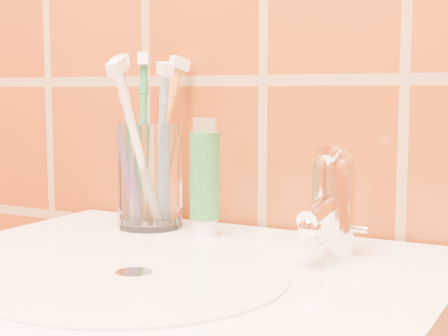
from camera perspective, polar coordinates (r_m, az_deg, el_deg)
The scene contains 8 objects.
glass_tumbler at distance 0.90m, azimuth -6.21°, elevation -0.62°, with size 0.08×0.08×0.14m, color white.
toothpaste_tube at distance 0.84m, azimuth -1.62°, elevation -1.10°, with size 0.04×0.04×0.15m.
faucet at distance 0.75m, azimuth 9.00°, elevation -2.38°, with size 0.05×0.11×0.12m.
toothbrush_0 at distance 0.85m, azimuth -7.13°, elevation 1.50°, with size 0.03×0.11×0.22m, color white, non-canonical shape.
toothbrush_1 at distance 0.91m, azimuth -7.72°, elevation 2.12°, with size 0.07×0.04×0.23m, color #714798, non-canonical shape.
toothbrush_2 at distance 0.91m, azimuth -6.77°, elevation 2.28°, with size 0.04×0.06×0.23m, color #207A46, non-canonical shape.
toothbrush_3 at distance 0.92m, azimuth -5.14°, elevation 2.16°, with size 0.05×0.08×0.23m, color orange, non-canonical shape.
toothbrush_4 at distance 0.88m, azimuth -5.21°, elevation 1.70°, with size 0.05×0.04×0.22m, color #76A6D2, non-canonical shape.
Camera 1 is at (0.38, 0.39, 1.03)m, focal length 55.00 mm.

